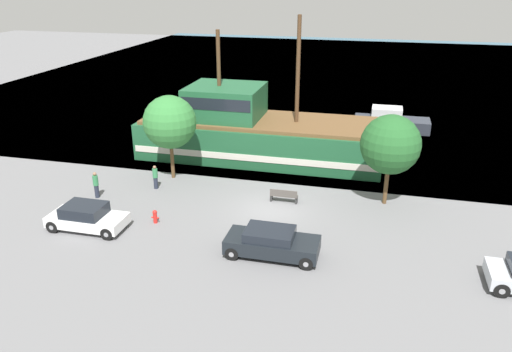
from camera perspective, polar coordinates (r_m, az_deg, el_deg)
ground_plane at (r=29.13m, az=1.60°, el=-3.87°), size 160.00×160.00×0.00m
water_surface at (r=70.95m, az=9.48°, el=11.54°), size 80.00×80.00×0.00m
pirate_ship at (r=36.97m, az=0.07°, el=5.04°), size 19.00×6.01×10.24m
moored_boat_dockside at (r=45.37m, az=15.11°, el=6.03°), size 6.41×2.34×1.98m
parked_car_curb_front at (r=28.24m, az=-18.79°, el=-4.47°), size 4.14×1.91×1.40m
parked_car_curb_rear at (r=24.34m, az=1.81°, el=-7.61°), size 4.52×1.94×1.40m
fire_hydrant at (r=28.04m, az=-11.46°, el=-4.50°), size 0.42×0.25×0.76m
bench_promenade_east at (r=29.90m, az=3.20°, el=-2.26°), size 1.64×0.45×0.85m
pedestrian_walking_near at (r=31.89m, az=-17.82°, el=-0.96°), size 0.32×0.32×1.65m
pedestrian_walking_far at (r=32.28m, az=-11.43°, el=-0.12°), size 0.32×0.32×1.55m
tree_row_east at (r=32.86m, az=-9.83°, el=6.07°), size 3.46×3.46×5.59m
tree_row_mideast at (r=29.56m, az=15.11°, el=3.48°), size 3.45×3.45×5.43m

